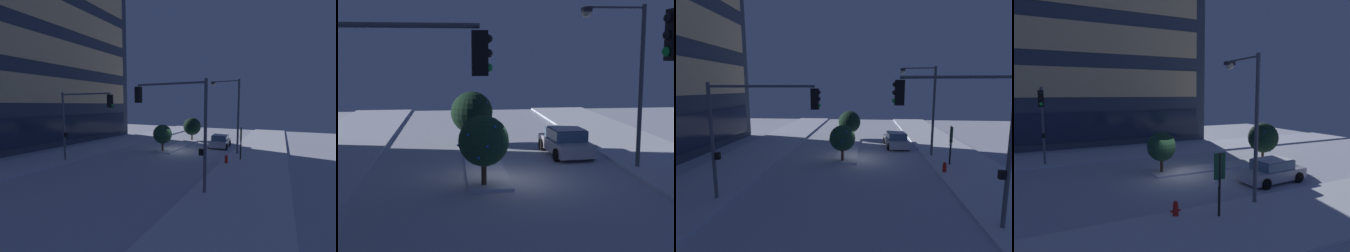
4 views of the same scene
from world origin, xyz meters
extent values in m
plane|color=silver|center=(0.00, 0.00, 0.00)|extent=(52.00, 52.00, 0.00)
cube|color=silver|center=(2.93, 0.56, 0.07)|extent=(9.00, 1.80, 0.14)
cube|color=#B7B7C1|center=(4.82, -4.01, 0.53)|extent=(4.37, 2.17, 0.66)
cube|color=slate|center=(4.82, -4.01, 1.14)|extent=(2.41, 1.85, 0.60)
cube|color=white|center=(4.82, -4.01, 1.47)|extent=(2.23, 1.72, 0.04)
sphere|color=#F9E5B2|center=(6.92, -3.23, 0.50)|extent=(0.16, 0.16, 0.16)
sphere|color=#F9E5B2|center=(7.01, -4.50, 0.50)|extent=(0.16, 0.16, 0.16)
cylinder|color=black|center=(6.16, -2.98, 0.33)|extent=(0.67, 0.26, 0.66)
cylinder|color=black|center=(6.29, -4.85, 0.33)|extent=(0.67, 0.26, 0.66)
cylinder|color=black|center=(3.36, -3.17, 0.33)|extent=(0.67, 0.26, 0.66)
cylinder|color=black|center=(3.49, -5.05, 0.33)|extent=(0.67, 0.26, 0.66)
cylinder|color=#565960|center=(-8.28, 4.06, 5.92)|extent=(0.12, 5.32, 0.12)
cube|color=black|center=(-8.28, 1.40, 5.32)|extent=(0.32, 0.36, 1.00)
sphere|color=black|center=(-8.28, 1.21, 5.64)|extent=(0.20, 0.20, 0.20)
sphere|color=black|center=(-8.28, 1.21, 5.32)|extent=(0.20, 0.20, 0.20)
sphere|color=green|center=(-8.28, 1.21, 5.00)|extent=(0.20, 0.20, 0.20)
sphere|color=black|center=(-9.95, -2.15, 5.98)|extent=(0.20, 0.20, 0.20)
sphere|color=black|center=(-9.95, -2.15, 5.66)|extent=(0.20, 0.20, 0.20)
sphere|color=green|center=(-9.95, -2.15, 5.34)|extent=(0.20, 0.20, 0.20)
cylinder|color=#565960|center=(1.35, -6.60, 3.78)|extent=(0.20, 0.20, 7.56)
cylinder|color=#565960|center=(1.42, -5.29, 7.41)|extent=(0.23, 2.62, 0.10)
cube|color=#333338|center=(1.48, -3.98, 7.31)|extent=(0.56, 0.36, 0.20)
sphere|color=#F9E5B2|center=(1.48, -3.98, 7.18)|extent=(0.44, 0.44, 0.44)
cylinder|color=#473323|center=(8.24, 0.86, 0.45)|extent=(0.22, 0.22, 0.91)
sphere|color=black|center=(8.24, 0.86, 1.97)|extent=(2.50, 2.50, 2.50)
sphere|color=blue|center=(7.57, 0.94, 0.90)|extent=(0.10, 0.10, 0.10)
sphere|color=blue|center=(9.44, 0.68, 2.30)|extent=(0.10, 0.10, 0.10)
sphere|color=blue|center=(8.68, 0.43, 0.87)|extent=(0.10, 0.10, 0.10)
sphere|color=blue|center=(8.75, 2.01, 1.91)|extent=(0.10, 0.10, 0.10)
sphere|color=blue|center=(7.69, 1.13, 0.87)|extent=(0.10, 0.10, 0.10)
sphere|color=blue|center=(7.62, -0.02, 2.62)|extent=(0.10, 0.10, 0.10)
cylinder|color=#473323|center=(-0.83, 0.81, 0.53)|extent=(0.22, 0.22, 1.06)
sphere|color=#1E4228|center=(-0.83, 0.81, 1.93)|extent=(2.03, 2.03, 2.03)
sphere|color=blue|center=(-0.29, 1.43, 1.32)|extent=(0.10, 0.10, 0.10)
sphere|color=blue|center=(-0.34, 0.92, 1.03)|extent=(0.10, 0.10, 0.10)
sphere|color=blue|center=(-1.50, 0.41, 2.59)|extent=(0.10, 0.10, 0.10)
sphere|color=blue|center=(-1.69, 1.07, 1.43)|extent=(0.10, 0.10, 0.10)
sphere|color=blue|center=(-1.86, 0.73, 1.90)|extent=(0.10, 0.10, 0.10)
sphere|color=blue|center=(-0.88, 1.82, 1.78)|extent=(0.10, 0.10, 0.10)
sphere|color=blue|center=(-1.54, 1.45, 2.31)|extent=(0.10, 0.10, 0.10)
camera|label=1|loc=(-21.84, -10.39, 5.04)|focal=24.08mm
camera|label=2|loc=(-18.42, 2.05, 5.24)|focal=48.15mm
camera|label=3|loc=(-20.23, -1.05, 5.88)|focal=27.14mm
camera|label=4|loc=(-8.09, -18.03, 5.63)|focal=31.28mm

